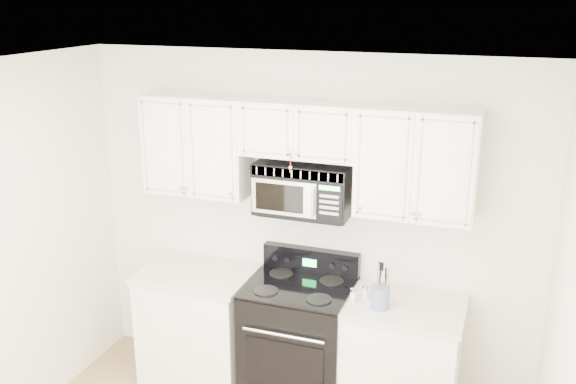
% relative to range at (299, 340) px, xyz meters
% --- Properties ---
extents(room, '(3.51, 3.51, 2.61)m').
position_rel_range_xyz_m(room, '(-0.04, -1.43, 0.82)').
color(room, '#8C6C4C').
rests_on(room, ground).
extents(base_cabinet_left, '(0.86, 0.65, 0.92)m').
position_rel_range_xyz_m(base_cabinet_left, '(-0.84, 0.01, -0.06)').
color(base_cabinet_left, white).
rests_on(base_cabinet_left, ground).
extents(base_cabinet_right, '(0.86, 0.65, 0.92)m').
position_rel_range_xyz_m(base_cabinet_right, '(0.76, 0.01, -0.06)').
color(base_cabinet_right, white).
rests_on(base_cabinet_right, ground).
extents(range, '(0.76, 0.69, 1.12)m').
position_rel_range_xyz_m(range, '(0.00, 0.00, 0.00)').
color(range, black).
rests_on(range, ground).
extents(upper_cabinets, '(2.44, 0.37, 0.75)m').
position_rel_range_xyz_m(upper_cabinets, '(-0.04, 0.15, 1.45)').
color(upper_cabinets, white).
rests_on(upper_cabinets, ground).
extents(microwave, '(0.69, 0.40, 0.38)m').
position_rel_range_xyz_m(microwave, '(-0.02, 0.14, 1.16)').
color(microwave, black).
rests_on(microwave, ground).
extents(utensil_crock, '(0.13, 0.13, 0.34)m').
position_rel_range_xyz_m(utensil_crock, '(0.62, -0.11, 0.52)').
color(utensil_crock, slate).
rests_on(utensil_crock, base_cabinet_right).
extents(shaker_salt, '(0.04, 0.04, 0.10)m').
position_rel_range_xyz_m(shaker_salt, '(0.50, -0.01, 0.49)').
color(shaker_salt, silver).
rests_on(shaker_salt, base_cabinet_right).
extents(shaker_pepper, '(0.04, 0.04, 0.10)m').
position_rel_range_xyz_m(shaker_pepper, '(0.43, -0.10, 0.49)').
color(shaker_pepper, silver).
rests_on(shaker_pepper, base_cabinet_right).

